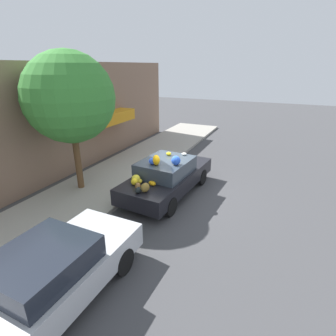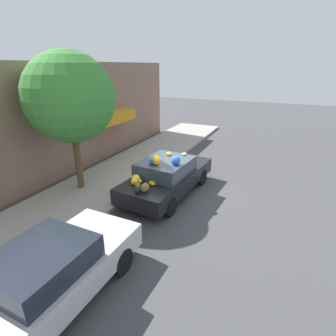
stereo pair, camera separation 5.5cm
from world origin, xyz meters
The scene contains 7 objects.
ground_plane centered at (0.00, 0.00, 0.00)m, with size 60.00×60.00×0.00m, color #424244.
sidewalk_curb centered at (0.00, 2.70, 0.07)m, with size 24.00×3.20×0.15m.
building_facade centered at (0.14, 4.92, 2.40)m, with size 18.00×1.20×4.82m.
street_tree centered at (-1.20, 3.24, 3.59)m, with size 3.19×3.19×5.05m.
fire_hydrant centered at (2.23, 1.51, 0.49)m, with size 0.20×0.20×0.70m.
art_car centered at (-0.07, 0.00, 0.75)m, with size 4.63×2.15×1.77m.
parked_car_plain centered at (-5.59, 0.05, 0.73)m, with size 4.18×1.86×1.41m.
Camera 1 is at (-8.36, -3.80, 4.65)m, focal length 28.00 mm.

